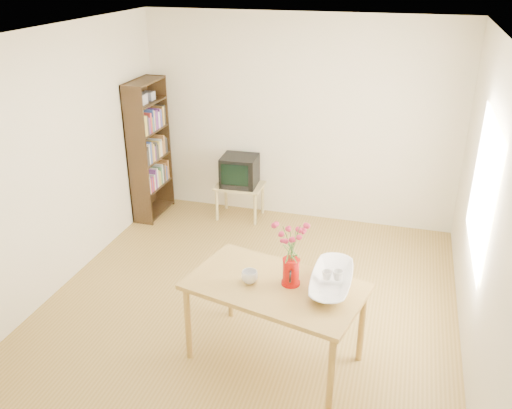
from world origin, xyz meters
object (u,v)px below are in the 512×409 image
(pitcher, at_px, (291,273))
(mug, at_px, (250,277))
(television, at_px, (240,170))
(bowl, at_px, (333,259))
(table, at_px, (275,293))

(pitcher, distance_m, mug, 0.34)
(mug, relative_size, television, 0.29)
(mug, bearing_deg, bowl, -175.88)
(table, relative_size, mug, 11.47)
(table, distance_m, bowl, 0.55)
(bowl, bearing_deg, table, -163.15)
(pitcher, xyz_separation_m, television, (-1.25, 2.57, -0.20))
(pitcher, distance_m, television, 2.86)
(television, bearing_deg, mug, -74.00)
(bowl, bearing_deg, television, 122.23)
(mug, distance_m, bowl, 0.69)
(bowl, xyz_separation_m, television, (-1.57, 2.48, -0.32))
(table, height_order, pitcher, pitcher)
(table, bearing_deg, pitcher, 34.03)
(television, bearing_deg, bowl, -61.00)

